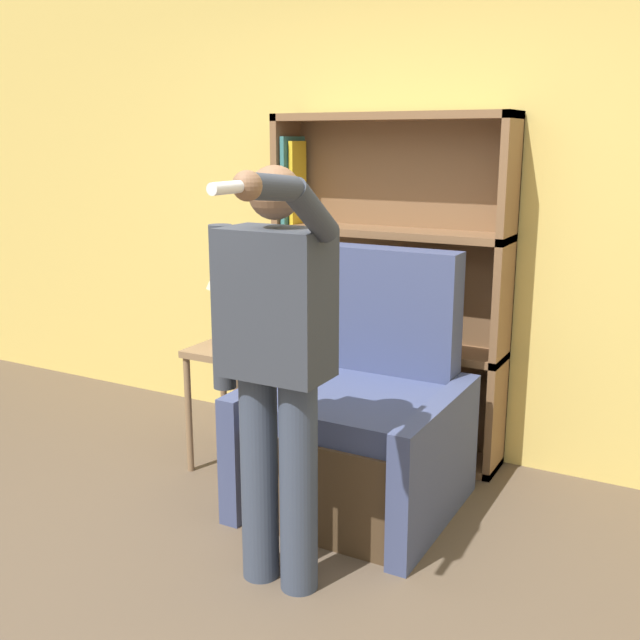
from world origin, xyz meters
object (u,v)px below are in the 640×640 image
Objects in this scene: bookcase at (374,294)px; person_standing at (275,359)px; armchair at (361,428)px; table_lamp at (226,274)px; side_table at (229,375)px.

bookcase is 1.49m from person_standing.
person_standing is at bearing -79.92° from bookcase.
person_standing is at bearing -88.56° from armchair.
armchair is 2.27× the size of table_lamp.
armchair is (0.24, -0.66, -0.53)m from bookcase.
table_lamp is (-0.55, -0.64, 0.16)m from bookcase.
person_standing is (0.02, -0.80, 0.57)m from armchair.
bookcase is at bearing 109.93° from armchair.
bookcase reaches higher than table_lamp.
side_table is 0.55m from table_lamp.
table_lamp is (-0.81, 0.83, 0.13)m from person_standing.
person_standing reaches higher than table_lamp.
person_standing is at bearing -45.47° from side_table.
person_standing is 1.23m from side_table.
bookcase is 1.13× the size of person_standing.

